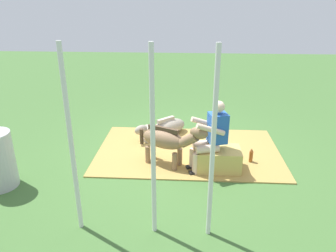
{
  "coord_description": "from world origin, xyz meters",
  "views": [
    {
      "loc": [
        -0.17,
        5.77,
        2.9
      ],
      "look_at": [
        0.18,
        -0.03,
        0.55
      ],
      "focal_mm": 34.61,
      "sensor_mm": 36.0,
      "label": 1
    }
  ],
  "objects_px": {
    "hay_bale": "(218,159)",
    "person_seated": "(211,134)",
    "soda_bottle": "(251,156)",
    "tent_pole_mid": "(153,147)",
    "tent_pole_right": "(71,144)",
    "tent_pole_left": "(213,149)",
    "pony_lying": "(165,128)",
    "pony_standing": "(168,140)"
  },
  "relations": [
    {
      "from": "hay_bale",
      "to": "person_seated",
      "type": "distance_m",
      "value": 0.52
    },
    {
      "from": "soda_bottle",
      "to": "person_seated",
      "type": "bearing_deg",
      "value": 21.91
    },
    {
      "from": "hay_bale",
      "to": "tent_pole_mid",
      "type": "distance_m",
      "value": 2.2
    },
    {
      "from": "tent_pole_right",
      "to": "soda_bottle",
      "type": "bearing_deg",
      "value": -143.03
    },
    {
      "from": "tent_pole_left",
      "to": "pony_lying",
      "type": "bearing_deg",
      "value": -75.87
    },
    {
      "from": "pony_standing",
      "to": "hay_bale",
      "type": "bearing_deg",
      "value": 175.02
    },
    {
      "from": "pony_lying",
      "to": "tent_pole_right",
      "type": "xyz_separation_m",
      "value": [
        0.92,
        3.09,
        1.04
      ]
    },
    {
      "from": "person_seated",
      "to": "tent_pole_left",
      "type": "relative_size",
      "value": 0.52
    },
    {
      "from": "pony_lying",
      "to": "soda_bottle",
      "type": "xyz_separation_m",
      "value": [
        -1.68,
        1.14,
        -0.05
      ]
    },
    {
      "from": "pony_lying",
      "to": "person_seated",
      "type": "bearing_deg",
      "value": 121.66
    },
    {
      "from": "hay_bale",
      "to": "tent_pole_mid",
      "type": "relative_size",
      "value": 0.31
    },
    {
      "from": "person_seated",
      "to": "tent_pole_right",
      "type": "bearing_deg",
      "value": 42.1
    },
    {
      "from": "pony_standing",
      "to": "tent_pole_mid",
      "type": "height_order",
      "value": "tent_pole_mid"
    },
    {
      "from": "person_seated",
      "to": "pony_lying",
      "type": "bearing_deg",
      "value": -58.34
    },
    {
      "from": "person_seated",
      "to": "tent_pole_left",
      "type": "xyz_separation_m",
      "value": [
        0.11,
        1.67,
        0.53
      ]
    },
    {
      "from": "soda_bottle",
      "to": "tent_pole_right",
      "type": "xyz_separation_m",
      "value": [
        2.6,
        1.95,
        1.08
      ]
    },
    {
      "from": "person_seated",
      "to": "pony_standing",
      "type": "relative_size",
      "value": 1.03
    },
    {
      "from": "pony_lying",
      "to": "tent_pole_right",
      "type": "height_order",
      "value": "tent_pole_right"
    },
    {
      "from": "hay_bale",
      "to": "pony_lying",
      "type": "bearing_deg",
      "value": -53.59
    },
    {
      "from": "tent_pole_mid",
      "to": "tent_pole_right",
      "type": "bearing_deg",
      "value": -0.73
    },
    {
      "from": "tent_pole_right",
      "to": "pony_standing",
      "type": "bearing_deg",
      "value": -121.39
    },
    {
      "from": "soda_bottle",
      "to": "tent_pole_right",
      "type": "bearing_deg",
      "value": 36.97
    },
    {
      "from": "soda_bottle",
      "to": "tent_pole_left",
      "type": "relative_size",
      "value": 0.12
    },
    {
      "from": "person_seated",
      "to": "soda_bottle",
      "type": "distance_m",
      "value": 1.01
    },
    {
      "from": "soda_bottle",
      "to": "tent_pole_mid",
      "type": "height_order",
      "value": "tent_pole_mid"
    },
    {
      "from": "person_seated",
      "to": "soda_bottle",
      "type": "height_order",
      "value": "person_seated"
    },
    {
      "from": "tent_pole_left",
      "to": "tent_pole_mid",
      "type": "xyz_separation_m",
      "value": [
        0.71,
        -0.01,
        0.0
      ]
    },
    {
      "from": "tent_pole_left",
      "to": "person_seated",
      "type": "bearing_deg",
      "value": -93.8
    },
    {
      "from": "pony_standing",
      "to": "tent_pole_mid",
      "type": "xyz_separation_m",
      "value": [
        0.07,
        1.76,
        0.71
      ]
    },
    {
      "from": "person_seated",
      "to": "tent_pole_left",
      "type": "height_order",
      "value": "tent_pole_left"
    },
    {
      "from": "tent_pole_right",
      "to": "tent_pole_mid",
      "type": "distance_m",
      "value": 1.0
    },
    {
      "from": "hay_bale",
      "to": "soda_bottle",
      "type": "xyz_separation_m",
      "value": [
        -0.63,
        -0.29,
        -0.06
      ]
    },
    {
      "from": "tent_pole_mid",
      "to": "hay_bale",
      "type": "bearing_deg",
      "value": -120.06
    },
    {
      "from": "tent_pole_right",
      "to": "tent_pole_left",
      "type": "bearing_deg",
      "value": 179.16
    },
    {
      "from": "hay_bale",
      "to": "pony_standing",
      "type": "xyz_separation_m",
      "value": [
        0.9,
        -0.08,
        0.32
      ]
    },
    {
      "from": "pony_lying",
      "to": "tent_pole_right",
      "type": "distance_m",
      "value": 3.39
    },
    {
      "from": "pony_lying",
      "to": "tent_pole_left",
      "type": "xyz_separation_m",
      "value": [
        -0.78,
        3.12,
        1.04
      ]
    },
    {
      "from": "person_seated",
      "to": "soda_bottle",
      "type": "relative_size",
      "value": 4.37
    },
    {
      "from": "hay_bale",
      "to": "tent_pole_mid",
      "type": "height_order",
      "value": "tent_pole_mid"
    },
    {
      "from": "person_seated",
      "to": "tent_pole_mid",
      "type": "height_order",
      "value": "tent_pole_mid"
    },
    {
      "from": "pony_standing",
      "to": "tent_pole_left",
      "type": "relative_size",
      "value": 0.51
    },
    {
      "from": "person_seated",
      "to": "soda_bottle",
      "type": "xyz_separation_m",
      "value": [
        -0.78,
        -0.31,
        -0.55
      ]
    }
  ]
}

